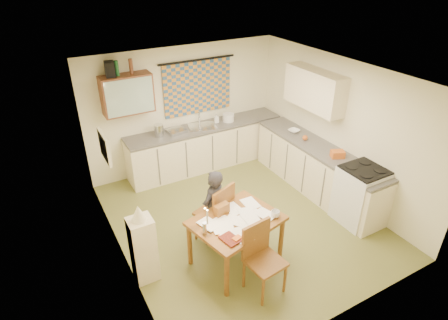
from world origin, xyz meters
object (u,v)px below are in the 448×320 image
counter_right (316,169)px  shelf_stand (143,249)px  stove (360,195)px  chair_far (215,222)px  counter_back (206,147)px  person (213,208)px  dining_table (236,240)px

counter_right → shelf_stand: shelf_stand is taller
stove → chair_far: bearing=162.4°
stove → chair_far: size_ratio=0.97×
shelf_stand → counter_back: bearing=48.1°
counter_right → person: (-2.37, -0.37, 0.18)m
counter_back → dining_table: bearing=-108.2°
counter_right → stove: bearing=-90.0°
counter_back → counter_right: size_ratio=1.12×
stove → chair_far: (-2.33, 0.74, -0.18)m
chair_far → dining_table: bearing=73.5°
stove → person: person is taller
counter_back → shelf_stand: bearing=-131.9°
counter_back → person: (-0.99, -2.21, 0.18)m
counter_right → person: size_ratio=2.32×
counter_back → counter_right: 2.31m
dining_table → chair_far: 0.58m
counter_right → shelf_stand: 3.58m
chair_far → person: 0.32m
chair_far → shelf_stand: size_ratio=1.03×
dining_table → chair_far: (-0.05, 0.57, -0.06)m
counter_right → person: 2.41m
dining_table → person: size_ratio=1.07×
person → shelf_stand: bearing=-21.3°
counter_right → dining_table: bearing=-158.6°
counter_right → chair_far: chair_far is taller
chair_far → person: size_ratio=0.81×
counter_back → person: 2.43m
counter_back → shelf_stand: shelf_stand is taller
person → counter_back: bearing=-144.8°
person → counter_right: bearing=158.1°
counter_right → chair_far: bearing=-172.2°
counter_right → person: bearing=-171.2°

